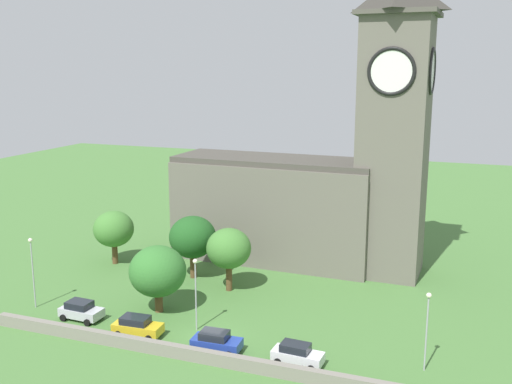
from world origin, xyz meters
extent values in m
plane|color=#477538|center=(0.00, 15.00, 0.00)|extent=(200.00, 200.00, 0.00)
cube|color=#666056|center=(-2.10, 23.95, 6.29)|extent=(25.65, 9.72, 12.57)
cube|color=#47433C|center=(-2.10, 23.95, 12.92)|extent=(25.63, 8.99, 0.70)
cube|color=#666056|center=(12.50, 23.62, 14.98)|extent=(7.69, 7.69, 29.95)
cube|color=#4F4B43|center=(12.50, 23.62, 30.20)|extent=(8.92, 8.92, 0.50)
cylinder|color=white|center=(12.41, 19.80, 23.96)|extent=(4.82, 0.23, 4.81)
torus|color=black|center=(12.41, 19.80, 23.96)|extent=(5.26, 0.55, 5.25)
cylinder|color=white|center=(16.32, 23.53, 23.96)|extent=(0.23, 4.82, 4.81)
torus|color=black|center=(16.32, 23.53, 23.96)|extent=(0.55, 5.26, 5.25)
cube|color=gray|center=(0.00, -4.32, 0.57)|extent=(40.82, 0.70, 1.13)
cube|color=silver|center=(-13.83, -0.69, 0.77)|extent=(4.31, 2.08, 0.85)
cube|color=#1E232B|center=(-14.04, -0.68, 1.53)|extent=(2.43, 1.79, 0.68)
cylinder|color=black|center=(-12.35, 0.23, 0.34)|extent=(0.69, 0.37, 0.68)
cylinder|color=black|center=(-12.42, -1.71, 0.34)|extent=(0.69, 0.37, 0.68)
cylinder|color=black|center=(-15.24, 0.33, 0.34)|extent=(0.69, 0.37, 0.68)
cylinder|color=black|center=(-15.30, -1.61, 0.34)|extent=(0.69, 0.37, 0.68)
cube|color=gold|center=(-6.71, -1.86, 0.76)|extent=(4.68, 2.16, 0.85)
cube|color=#1E232B|center=(-6.94, -1.87, 1.52)|extent=(2.66, 1.81, 0.67)
cylinder|color=black|center=(-5.22, -0.82, 0.34)|extent=(0.70, 0.38, 0.68)
cylinder|color=black|center=(-5.10, -2.69, 0.34)|extent=(0.70, 0.38, 0.68)
cylinder|color=black|center=(-8.32, -1.02, 0.34)|extent=(0.70, 0.38, 0.68)
cylinder|color=black|center=(-8.20, -2.89, 0.34)|extent=(0.70, 0.38, 0.68)
cube|color=#233D9E|center=(1.39, -2.10, 0.75)|extent=(4.44, 2.14, 0.83)
cube|color=#1E232B|center=(1.17, -2.11, 1.49)|extent=(2.52, 1.81, 0.66)
cylinder|color=black|center=(2.81, -1.06, 0.33)|extent=(0.68, 0.38, 0.66)
cylinder|color=black|center=(2.91, -2.97, 0.33)|extent=(0.68, 0.38, 0.66)
cylinder|color=black|center=(-0.14, -1.22, 0.33)|extent=(0.68, 0.38, 0.66)
cylinder|color=black|center=(-0.04, -3.13, 0.33)|extent=(0.68, 0.38, 0.66)
cube|color=silver|center=(8.71, -1.92, 0.76)|extent=(4.37, 1.95, 0.84)
cube|color=#1E232B|center=(8.50, -1.91, 1.52)|extent=(2.48, 1.64, 0.67)
cylinder|color=black|center=(10.21, -1.14, 0.34)|extent=(0.69, 0.35, 0.67)
cylinder|color=black|center=(10.12, -2.86, 0.34)|extent=(0.69, 0.35, 0.67)
cylinder|color=black|center=(7.30, -0.99, 0.34)|extent=(0.69, 0.35, 0.67)
cylinder|color=black|center=(7.21, -2.70, 0.34)|extent=(0.69, 0.35, 0.67)
cylinder|color=#9EA0A5|center=(-20.21, 0.18, 3.51)|extent=(0.14, 0.14, 7.02)
sphere|color=#F4EFCC|center=(-20.21, 0.18, 7.24)|extent=(0.44, 0.44, 0.44)
cylinder|color=#9EA0A5|center=(-2.18, 1.18, 3.30)|extent=(0.14, 0.14, 6.59)
sphere|color=#F4EFCC|center=(-2.18, 1.18, 6.81)|extent=(0.44, 0.44, 0.44)
cylinder|color=#9EA0A5|center=(18.73, 0.77, 3.16)|extent=(0.14, 0.14, 6.33)
sphere|color=#F4EFCC|center=(18.73, 0.77, 6.55)|extent=(0.44, 0.44, 0.44)
cylinder|color=brown|center=(-7.66, 3.71, 1.08)|extent=(0.81, 0.81, 2.16)
ellipsoid|color=#33702D|center=(-7.66, 3.71, 4.32)|extent=(5.76, 5.76, 5.18)
cylinder|color=brown|center=(-20.38, 15.00, 1.33)|extent=(0.71, 0.71, 2.66)
ellipsoid|color=#427A33|center=(-20.38, 15.00, 4.55)|extent=(5.04, 5.04, 4.54)
cylinder|color=brown|center=(-3.22, 11.56, 1.52)|extent=(0.69, 0.69, 3.03)
ellipsoid|color=#427A33|center=(-3.22, 11.56, 4.89)|extent=(4.96, 4.96, 4.46)
cylinder|color=brown|center=(-8.79, 13.88, 1.45)|extent=(0.77, 0.77, 2.90)
ellipsoid|color=#1E511E|center=(-8.79, 13.88, 4.97)|extent=(5.51, 5.51, 4.96)
camera|label=1|loc=(21.12, -45.36, 24.35)|focal=41.17mm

